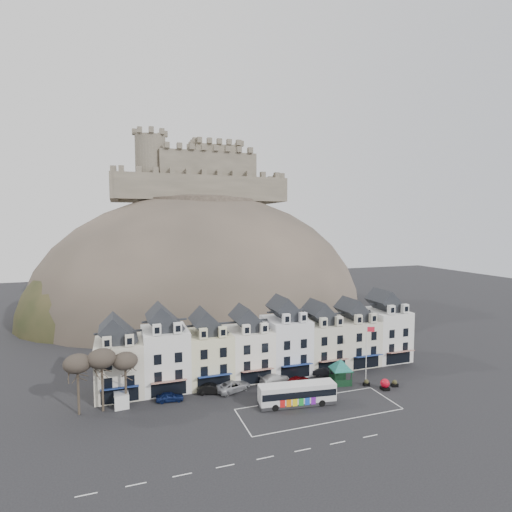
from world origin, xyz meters
The scene contains 21 objects.
ground centered at (0.00, 0.00, 0.00)m, with size 300.00×300.00×0.00m, color black.
coach_bay_markings centered at (2.00, 1.25, 0.00)m, with size 22.00×7.50×0.01m, color silver.
townhouse_terrace centered at (0.15, 15.97, 5.30)m, with size 54.40×9.35×11.80m.
castle_hill centered at (1.25, 68.95, 0.11)m, with size 100.00×76.00×68.00m.
castle centered at (0.51, 75.93, 40.19)m, with size 50.20×22.20×22.00m.
tree_left_far centered at (-29.00, 10.50, 6.90)m, with size 3.61×3.61×8.24m.
tree_left_mid centered at (-26.00, 10.50, 7.24)m, with size 3.78×3.78×8.64m.
tree_left_near centered at (-23.00, 10.50, 6.55)m, with size 3.43×3.43×7.84m.
bus centered at (-0.29, 3.44, 1.70)m, with size 11.10×3.84×3.07m.
bus_shelter centered at (9.43, 7.97, 3.11)m, with size 6.23×6.23×4.01m.
red_buoy centered at (14.63, 3.65, 0.87)m, with size 1.38×1.38×1.71m.
flagpole centered at (14.10, 7.69, 5.22)m, with size 1.27×0.49×9.15m.
white_van centered at (-23.68, 12.00, 1.00)m, with size 2.16×4.47×1.99m.
planter_west centered at (12.85, 5.88, 0.48)m, with size 1.02×0.70×1.00m.
planter_east centered at (16.78, 4.09, 0.52)m, with size 1.18×0.81×1.07m.
car_navy centered at (-17.05, 10.50, 0.67)m, with size 1.57×3.91×1.33m, color #0D1944.
car_black centered at (-10.80, 11.06, 0.72)m, with size 1.52×4.36×1.44m, color black.
car_silver centered at (-7.50, 10.88, 0.78)m, with size 2.58×5.51×1.56m, color #9FA0A6.
car_white centered at (-0.40, 11.67, 0.75)m, with size 2.10×5.16×1.50m, color silver.
car_maroon centered at (2.61, 9.50, 0.76)m, with size 1.80×4.46×1.52m, color #510406.
car_charcoal centered at (8.68, 11.84, 0.68)m, with size 1.44×4.12×1.36m, color black.
Camera 1 is at (-23.64, -45.80, 25.46)m, focal length 28.00 mm.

